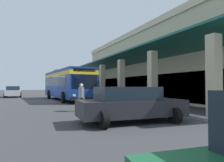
{
  "coord_description": "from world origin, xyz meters",
  "views": [
    {
      "loc": [
        21.41,
        -2.05,
        1.51
      ],
      "look_at": [
        4.31,
        5.27,
        1.96
      ],
      "focal_mm": 32.61,
      "sensor_mm": 36.0,
      "label": 1
    }
  ],
  "objects_px": {
    "transit_bus": "(67,83)",
    "potted_palm": "(96,93)",
    "pedestrian": "(81,96)",
    "parked_sedan_charcoal": "(130,104)",
    "parked_sedan_silver": "(13,92)"
  },
  "relations": [
    {
      "from": "transit_bus",
      "to": "parked_sedan_silver",
      "type": "xyz_separation_m",
      "value": [
        -8.44,
        -5.56,
        -1.1
      ]
    },
    {
      "from": "parked_sedan_charcoal",
      "to": "parked_sedan_silver",
      "type": "bearing_deg",
      "value": -166.46
    },
    {
      "from": "transit_bus",
      "to": "potted_palm",
      "type": "relative_size",
      "value": 4.02
    },
    {
      "from": "pedestrian",
      "to": "potted_palm",
      "type": "xyz_separation_m",
      "value": [
        -13.4,
        5.49,
        -0.33
      ]
    },
    {
      "from": "parked_sedan_charcoal",
      "to": "pedestrian",
      "type": "bearing_deg",
      "value": -168.02
    },
    {
      "from": "parked_sedan_silver",
      "to": "potted_palm",
      "type": "height_order",
      "value": "potted_palm"
    },
    {
      "from": "transit_bus",
      "to": "potted_palm",
      "type": "height_order",
      "value": "transit_bus"
    },
    {
      "from": "potted_palm",
      "to": "transit_bus",
      "type": "bearing_deg",
      "value": -52.83
    },
    {
      "from": "parked_sedan_charcoal",
      "to": "potted_palm",
      "type": "relative_size",
      "value": 1.59
    },
    {
      "from": "pedestrian",
      "to": "potted_palm",
      "type": "height_order",
      "value": "potted_palm"
    },
    {
      "from": "parked_sedan_silver",
      "to": "pedestrian",
      "type": "xyz_separation_m",
      "value": [
        18.42,
        4.56,
        0.18
      ]
    },
    {
      "from": "parked_sedan_charcoal",
      "to": "transit_bus",
      "type": "bearing_deg",
      "value": 179.77
    },
    {
      "from": "transit_bus",
      "to": "parked_sedan_charcoal",
      "type": "bearing_deg",
      "value": -0.23
    },
    {
      "from": "pedestrian",
      "to": "potted_palm",
      "type": "distance_m",
      "value": 14.48
    },
    {
      "from": "parked_sedan_charcoal",
      "to": "potted_palm",
      "type": "bearing_deg",
      "value": 165.65
    }
  ]
}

